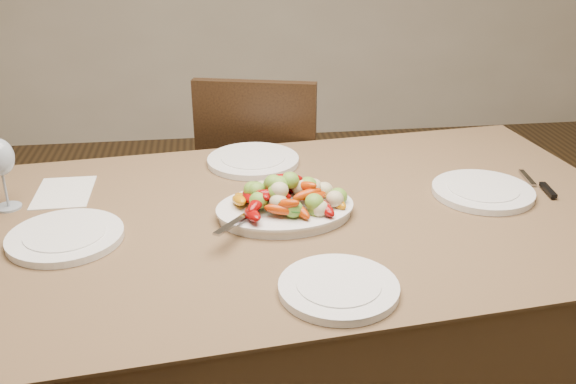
# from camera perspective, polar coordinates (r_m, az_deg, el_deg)

# --- Properties ---
(dining_table) EXTENTS (1.94, 1.23, 0.76)m
(dining_table) POSITION_cam_1_polar(r_m,az_deg,el_deg) (1.86, 0.00, -12.47)
(dining_table) COLOR brown
(dining_table) RESTS_ON ground
(chair_far) EXTENTS (0.51, 0.51, 0.95)m
(chair_far) POSITION_cam_1_polar(r_m,az_deg,el_deg) (2.50, -2.08, 0.34)
(chair_far) COLOR black
(chair_far) RESTS_ON ground
(serving_platter) EXTENTS (0.37, 0.29, 0.02)m
(serving_platter) POSITION_cam_1_polar(r_m,az_deg,el_deg) (1.64, -0.25, -1.75)
(serving_platter) COLOR white
(serving_platter) RESTS_ON dining_table
(roasted_vegetables) EXTENTS (0.30, 0.22, 0.09)m
(roasted_vegetables) POSITION_cam_1_polar(r_m,az_deg,el_deg) (1.62, -0.26, 0.06)
(roasted_vegetables) COLOR #7C0605
(roasted_vegetables) RESTS_ON serving_platter
(serving_spoon) EXTENTS (0.27, 0.20, 0.03)m
(serving_spoon) POSITION_cam_1_polar(r_m,az_deg,el_deg) (1.58, -2.24, -1.37)
(serving_spoon) COLOR #9EA0A8
(serving_spoon) RESTS_ON serving_platter
(plate_left) EXTENTS (0.27, 0.27, 0.02)m
(plate_left) POSITION_cam_1_polar(r_m,az_deg,el_deg) (1.62, -19.17, -3.81)
(plate_left) COLOR white
(plate_left) RESTS_ON dining_table
(plate_right) EXTENTS (0.28, 0.28, 0.02)m
(plate_right) POSITION_cam_1_polar(r_m,az_deg,el_deg) (1.84, 16.92, 0.04)
(plate_right) COLOR white
(plate_right) RESTS_ON dining_table
(plate_far) EXTENTS (0.28, 0.28, 0.02)m
(plate_far) POSITION_cam_1_polar(r_m,az_deg,el_deg) (1.97, -3.12, 2.79)
(plate_far) COLOR white
(plate_far) RESTS_ON dining_table
(plate_near) EXTENTS (0.25, 0.25, 0.02)m
(plate_near) POSITION_cam_1_polar(r_m,az_deg,el_deg) (1.34, 4.52, -8.53)
(plate_near) COLOR white
(plate_near) RESTS_ON dining_table
(wine_glass) EXTENTS (0.08, 0.08, 0.20)m
(wine_glass) POSITION_cam_1_polar(r_m,az_deg,el_deg) (1.80, -24.09, 1.62)
(wine_glass) COLOR #8C99A5
(wine_glass) RESTS_ON dining_table
(menu_card) EXTENTS (0.15, 0.21, 0.00)m
(menu_card) POSITION_cam_1_polar(r_m,az_deg,el_deg) (1.88, -19.29, -0.03)
(menu_card) COLOR silver
(menu_card) RESTS_ON dining_table
(table_knife) EXTENTS (0.04, 0.20, 0.01)m
(table_knife) POSITION_cam_1_polar(r_m,az_deg,el_deg) (1.94, 21.36, 0.56)
(table_knife) COLOR #9EA0A8
(table_knife) RESTS_ON dining_table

